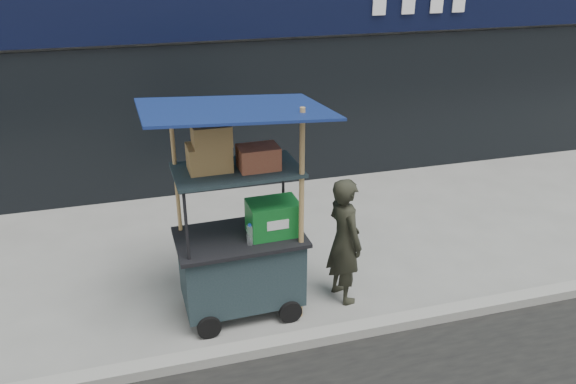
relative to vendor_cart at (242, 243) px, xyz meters
name	(u,v)px	position (x,y,z in m)	size (l,w,h in m)	color
ground	(320,329)	(0.71, -0.58, -0.86)	(80.00, 80.00, 0.00)	slate
curb	(326,336)	(0.71, -0.78, -0.80)	(80.00, 0.18, 0.12)	gray
vendor_cart	(242,243)	(0.00, 0.00, 0.00)	(1.85, 1.33, 2.45)	#19282C
vendor_man	(344,240)	(1.15, -0.08, -0.11)	(0.55, 0.36, 1.51)	black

